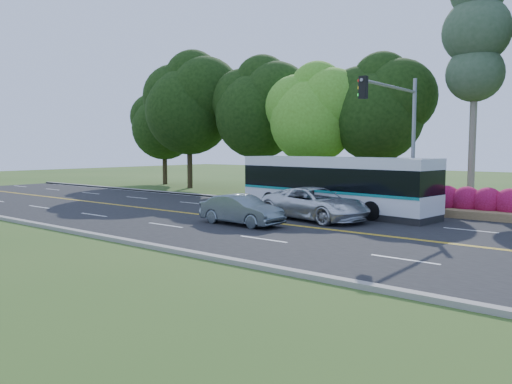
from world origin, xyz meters
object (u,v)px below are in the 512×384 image
Objects in this scene: traffic_signal at (399,123)px; transit_bus at (333,185)px; suv at (315,204)px; sedan at (241,210)px.

transit_bus is (-3.41, -0.41, -3.20)m from traffic_signal.
transit_bus reaches higher than suv.
transit_bus reaches higher than sedan.
traffic_signal is 5.77m from suv.
traffic_signal reaches higher than sedan.
traffic_signal is 1.27× the size of suv.
transit_bus is 3.06m from suv.
traffic_signal is 1.73× the size of sedan.
suv is at bearing -68.71° from transit_bus.
suv is (-2.70, -3.31, -3.88)m from traffic_signal.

